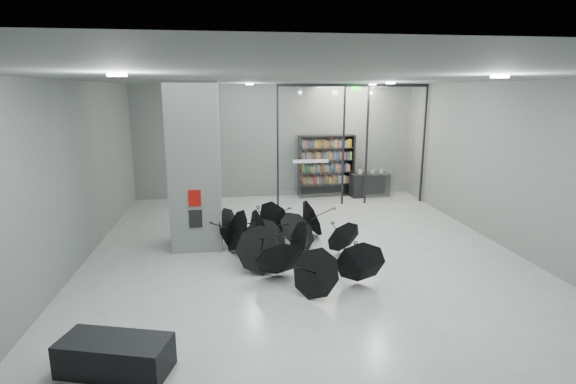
{
  "coord_description": "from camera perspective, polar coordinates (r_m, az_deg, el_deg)",
  "views": [
    {
      "loc": [
        -1.69,
        -8.76,
        3.78
      ],
      "look_at": [
        -0.3,
        1.5,
        1.4
      ],
      "focal_mm": 27.59,
      "sensor_mm": 36.0,
      "label": 1
    }
  ],
  "objects": [
    {
      "name": "room",
      "position": [
        8.97,
        3.2,
        6.93
      ],
      "size": [
        14.0,
        14.02,
        4.01
      ],
      "color": "#949794",
      "rests_on": "ground"
    },
    {
      "name": "column",
      "position": [
        10.94,
        -11.87,
        3.3
      ],
      "size": [
        1.2,
        1.2,
        4.0
      ],
      "primitive_type": "cube",
      "color": "slate",
      "rests_on": "ground"
    },
    {
      "name": "fire_cabinet",
      "position": [
        10.46,
        -11.94,
        -0.77
      ],
      "size": [
        0.28,
        0.04,
        0.38
      ],
      "primitive_type": "cube",
      "color": "#A50A07",
      "rests_on": "column"
    },
    {
      "name": "info_panel",
      "position": [
        10.59,
        -11.81,
        -3.4
      ],
      "size": [
        0.3,
        0.03,
        0.42
      ],
      "primitive_type": "cube",
      "color": "black",
      "rests_on": "column"
    },
    {
      "name": "exit_sign",
      "position": [
        14.64,
        8.74,
        12.96
      ],
      "size": [
        0.3,
        0.06,
        0.15
      ],
      "primitive_type": "cube",
      "color": "#0CE533",
      "rests_on": "room"
    },
    {
      "name": "glass_partition",
      "position": [
        14.92,
        8.27,
        6.66
      ],
      "size": [
        5.06,
        0.08,
        4.0
      ],
      "color": "silver",
      "rests_on": "ground"
    },
    {
      "name": "bench",
      "position": [
        6.88,
        -21.37,
        -19.02
      ],
      "size": [
        1.62,
        1.04,
        0.48
      ],
      "primitive_type": "cube",
      "rotation": [
        0.0,
        0.0,
        -0.28
      ],
      "color": "black",
      "rests_on": "ground"
    },
    {
      "name": "bookshelf",
      "position": [
        16.13,
        4.96,
        3.37
      ],
      "size": [
        2.05,
        0.57,
        2.22
      ],
      "primitive_type": null,
      "rotation": [
        0.0,
        0.0,
        0.08
      ],
      "color": "black",
      "rests_on": "ground"
    },
    {
      "name": "shop_counter",
      "position": [
        16.4,
        10.44,
        0.92
      ],
      "size": [
        1.45,
        0.69,
        0.84
      ],
      "primitive_type": "cube",
      "rotation": [
        0.0,
        0.0,
        0.09
      ],
      "color": "black",
      "rests_on": "ground"
    },
    {
      "name": "umbrella_cluster",
      "position": [
        10.27,
        -1.01,
        -6.76
      ],
      "size": [
        3.97,
        4.63,
        1.31
      ],
      "color": "black",
      "rests_on": "ground"
    }
  ]
}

